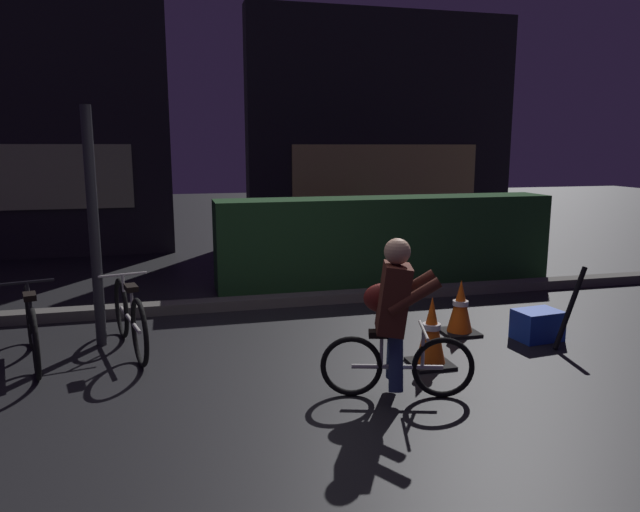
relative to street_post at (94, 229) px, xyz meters
name	(u,v)px	position (x,y,z in m)	size (l,w,h in m)	color
ground_plane	(315,372)	(1.86, -1.20, -1.15)	(40.00, 40.00, 0.00)	black
sidewalk_curb	(272,301)	(1.86, 1.00, -1.09)	(12.00, 0.24, 0.12)	#56544F
hedge_row	(386,240)	(3.66, 1.90, -0.54)	(4.80, 0.70, 1.21)	#214723
storefront_left	(36,131)	(-1.46, 5.30, 1.03)	(4.44, 0.54, 4.36)	#262328
storefront_right	(383,127)	(5.09, 6.00, 1.15)	(5.72, 0.54, 4.62)	#262328
street_post	(94,229)	(0.00, 0.00, 0.00)	(0.10, 0.10, 2.29)	#2D2D33
parked_bike_left_mid	(32,328)	(-0.54, -0.34, -0.83)	(0.50, 1.48, 0.70)	black
parked_bike_center_left	(130,318)	(0.29, -0.24, -0.82)	(0.49, 1.49, 0.70)	black
traffic_cone_near	(431,332)	(2.89, -1.30, -0.84)	(0.36, 0.36, 0.63)	black
traffic_cone_far	(460,308)	(3.56, -0.54, -0.87)	(0.36, 0.36, 0.57)	black
blue_crate	(537,325)	(4.23, -0.90, -1.00)	(0.44, 0.32, 0.30)	#193DB7
cyclist	(395,318)	(2.33, -1.82, -0.52)	(1.15, 0.62, 1.25)	black
closed_umbrella	(570,308)	(4.41, -1.15, -0.76)	(0.05, 0.05, 0.85)	black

